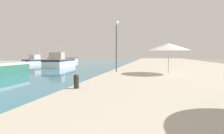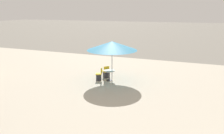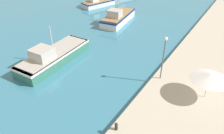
# 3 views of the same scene
# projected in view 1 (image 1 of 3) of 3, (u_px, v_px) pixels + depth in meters

# --- Properties ---
(water_basin) EXTENTS (56.00, 90.00, 0.04)m
(water_basin) POSITION_uv_depth(u_px,v_px,m) (6.00, 64.00, 39.07)
(water_basin) COLOR teal
(water_basin) RESTS_ON ground_plane
(quay_promenade) EXTENTS (16.00, 90.00, 0.59)m
(quay_promenade) POSITION_uv_depth(u_px,v_px,m) (175.00, 65.00, 31.14)
(quay_promenade) COLOR #BCB29E
(quay_promenade) RESTS_ON ground_plane
(fishing_boat_mid) EXTENTS (4.10, 8.70, 4.35)m
(fishing_boat_mid) POSITION_uv_depth(u_px,v_px,m) (60.00, 62.00, 30.42)
(fishing_boat_mid) COLOR white
(fishing_boat_mid) RESTS_ON water_basin
(fishing_boat_far) EXTENTS (4.57, 7.14, 3.69)m
(fishing_boat_far) POSITION_uv_depth(u_px,v_px,m) (39.00, 61.00, 37.47)
(fishing_boat_far) COLOR silver
(fishing_boat_far) RESTS_ON water_basin
(fishing_boat_distant) EXTENTS (5.44, 8.52, 4.63)m
(fishing_boat_distant) POSITION_uv_depth(u_px,v_px,m) (63.00, 59.00, 46.95)
(fishing_boat_distant) COLOR white
(fishing_boat_distant) RESTS_ON water_basin
(cafe_umbrella_white) EXTENTS (3.36, 3.36, 2.49)m
(cafe_umbrella_white) POSITION_uv_depth(u_px,v_px,m) (169.00, 47.00, 14.17)
(cafe_umbrella_white) COLOR #B7B7B7
(cafe_umbrella_white) RESTS_ON quay_promenade
(mooring_bollard) EXTENTS (0.26, 0.26, 0.65)m
(mooring_bollard) POSITION_uv_depth(u_px,v_px,m) (76.00, 81.00, 8.03)
(mooring_bollard) COLOR #2D2823
(mooring_bollard) RESTS_ON quay_promenade
(lamppost) EXTENTS (0.36, 0.36, 4.56)m
(lamppost) POSITION_uv_depth(u_px,v_px,m) (116.00, 37.00, 15.62)
(lamppost) COLOR #565B60
(lamppost) RESTS_ON quay_promenade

